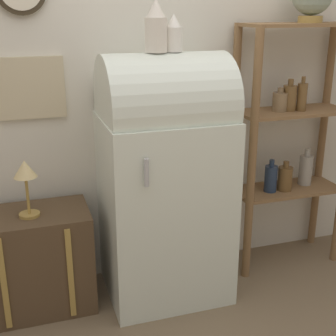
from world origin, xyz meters
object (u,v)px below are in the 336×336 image
object	(u,v)px
refrigerator	(165,176)
desk_lamp	(25,176)
vase_left	(156,28)
suitcase_trunk	(36,261)
vase_center	(174,34)

from	to	relation	value
refrigerator	desk_lamp	distance (m)	0.76
vase_left	desk_lamp	world-z (taller)	vase_left
suitcase_trunk	refrigerator	bearing A→B (deg)	-4.32
suitcase_trunk	vase_left	size ratio (longest dim) A/B	2.33
refrigerator	desk_lamp	xyz separation A→B (m)	(-0.75, 0.02, 0.08)
suitcase_trunk	desk_lamp	xyz separation A→B (m)	(-0.01, -0.03, 0.52)
refrigerator	vase_left	bearing A→B (deg)	-168.42
suitcase_trunk	vase_left	xyz separation A→B (m)	(0.70, -0.07, 1.25)
desk_lamp	suitcase_trunk	bearing A→B (deg)	76.27
refrigerator	suitcase_trunk	size ratio (longest dim) A/B	2.31
vase_left	vase_center	bearing A→B (deg)	3.55
vase_left	desk_lamp	size ratio (longest dim) A/B	0.85
refrigerator	vase_center	distance (m)	0.78
vase_left	vase_center	world-z (taller)	vase_left
suitcase_trunk	vase_center	bearing A→B (deg)	-4.33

